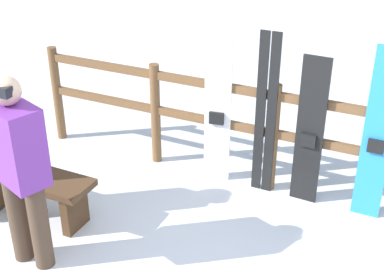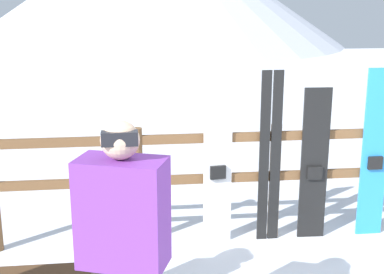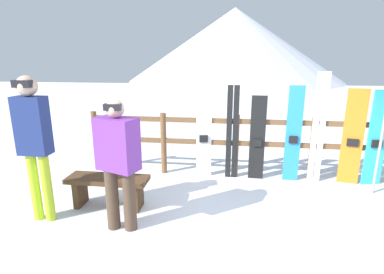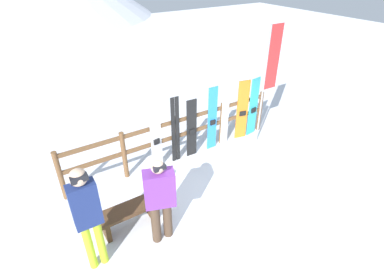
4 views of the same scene
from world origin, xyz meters
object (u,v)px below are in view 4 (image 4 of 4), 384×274
(ski_pair_black, at_px, (175,130))
(snowboard_black_stripe, at_px, (192,129))
(snowboard_cyan, at_px, (253,107))
(person_navy, at_px, (87,212))
(ski_pair_white, at_px, (225,111))
(snowboard_orange, at_px, (242,110))
(person_purple, at_px, (160,197))
(snowboard_white, at_px, (156,138))
(snowboard_blue, at_px, (212,119))
(rental_flag, at_px, (269,71))
(bench, at_px, (129,213))

(ski_pair_black, relative_size, snowboard_black_stripe, 1.11)
(snowboard_black_stripe, distance_m, snowboard_cyan, 1.85)
(person_navy, bearing_deg, ski_pair_white, 24.79)
(person_navy, relative_size, snowboard_orange, 1.17)
(person_purple, height_order, person_navy, person_navy)
(snowboard_black_stripe, bearing_deg, snowboard_cyan, 0.00)
(snowboard_white, distance_m, ski_pair_black, 0.48)
(person_purple, xyz_separation_m, ski_pair_black, (1.29, 1.79, -0.11))
(snowboard_blue, distance_m, rental_flag, 1.68)
(bench, bearing_deg, person_navy, -148.16)
(snowboard_black_stripe, xyz_separation_m, snowboard_blue, (0.57, 0.00, 0.08))
(bench, xyz_separation_m, ski_pair_white, (3.03, 1.29, 0.58))
(bench, xyz_separation_m, snowboard_black_stripe, (2.08, 1.29, 0.39))
(ski_pair_white, bearing_deg, snowboard_white, -179.89)
(person_purple, bearing_deg, snowboard_white, 65.41)
(snowboard_cyan, bearing_deg, ski_pair_white, 179.78)
(snowboard_blue, bearing_deg, bench, -154.11)
(bench, xyz_separation_m, snowboard_orange, (3.56, 1.29, 0.46))
(ski_pair_black, bearing_deg, rental_flag, -8.75)
(bench, xyz_separation_m, person_purple, (0.37, -0.50, 0.58))
(person_purple, bearing_deg, snowboard_cyan, 26.65)
(bench, relative_size, person_navy, 0.61)
(ski_pair_white, relative_size, snowboard_cyan, 1.17)
(person_purple, relative_size, person_navy, 0.87)
(ski_pair_black, height_order, snowboard_orange, ski_pair_black)
(person_navy, xyz_separation_m, rental_flag, (4.62, 1.37, 0.72))
(snowboard_orange, bearing_deg, ski_pair_black, 179.90)
(snowboard_cyan, xyz_separation_m, rental_flag, (0.01, -0.35, 1.05))
(snowboard_orange, distance_m, snowboard_cyan, 0.36)
(snowboard_orange, bearing_deg, person_navy, -158.05)
(person_purple, distance_m, snowboard_white, 1.97)
(ski_pair_black, relative_size, snowboard_cyan, 1.03)
(person_purple, relative_size, snowboard_blue, 0.99)
(snowboard_orange, bearing_deg, snowboard_white, -180.00)
(snowboard_black_stripe, xyz_separation_m, snowboard_cyan, (1.85, 0.00, 0.06))
(snowboard_cyan, height_order, rental_flag, rental_flag)
(bench, xyz_separation_m, ski_pair_black, (1.66, 1.29, 0.47))
(ski_pair_white, bearing_deg, snowboard_black_stripe, -179.79)
(ski_pair_white, bearing_deg, person_navy, -155.21)
(snowboard_blue, distance_m, snowboard_cyan, 1.28)
(snowboard_blue, relative_size, ski_pair_white, 0.88)
(ski_pair_black, xyz_separation_m, snowboard_black_stripe, (0.42, -0.00, -0.08))
(bench, relative_size, snowboard_cyan, 0.72)
(snowboard_white, bearing_deg, snowboard_orange, 0.00)
(bench, height_order, ski_pair_black, ski_pair_black)
(person_purple, height_order, ski_pair_white, ski_pair_white)
(ski_pair_white, bearing_deg, snowboard_blue, -179.50)
(snowboard_white, relative_size, snowboard_orange, 0.97)
(snowboard_black_stripe, xyz_separation_m, rental_flag, (1.86, -0.35, 1.11))
(ski_pair_black, height_order, snowboard_black_stripe, ski_pair_black)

